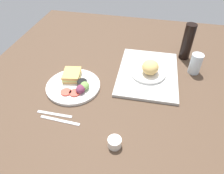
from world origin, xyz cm
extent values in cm
cube|color=#4C3828|center=(0.00, 0.00, -1.50)|extent=(190.00, 150.00, 3.00)
cube|color=#B2B2AD|center=(-17.74, 19.69, 0.80)|extent=(45.67, 33.92, 1.60)
cylinder|color=white|center=(-15.98, 19.69, 2.30)|extent=(19.56, 19.56, 1.40)
ellipsoid|color=#DBB266|center=(-15.59, 20.61, 6.62)|extent=(10.61, 9.16, 7.24)
cylinder|color=white|center=(2.13, -18.06, 0.80)|extent=(28.52, 28.52, 1.60)
cube|color=#DBB266|center=(-3.58, -20.63, 2.30)|extent=(12.66, 11.13, 1.40)
cube|color=#B2C66B|center=(-3.58, -20.63, 3.50)|extent=(12.66, 11.12, 1.00)
cube|color=tan|center=(-3.58, -20.63, 4.70)|extent=(12.37, 10.73, 1.40)
cylinder|color=#D14738|center=(8.54, -19.49, 2.00)|extent=(5.60, 5.60, 0.80)
cylinder|color=#D14738|center=(8.12, -14.92, 2.00)|extent=(5.60, 5.60, 0.80)
cylinder|color=black|center=(1.42, -13.07, 3.10)|extent=(5.20, 5.20, 3.00)
cylinder|color=#EFEACC|center=(1.42, -13.07, 4.20)|extent=(4.26, 4.26, 0.60)
ellipsoid|color=#729E4C|center=(3.55, -11.22, 3.40)|extent=(6.00, 4.80, 3.60)
ellipsoid|color=#6B2D47|center=(6.12, -12.36, 3.40)|extent=(6.00, 4.80, 3.60)
cylinder|color=silver|center=(-25.38, 45.29, 5.93)|extent=(6.50, 6.50, 11.87)
cylinder|color=black|center=(-39.98, 40.38, 11.16)|extent=(6.40, 6.40, 22.32)
cylinder|color=silver|center=(32.44, 10.70, 2.00)|extent=(5.60, 5.60, 4.00)
cube|color=#B7B7BC|center=(22.13, -20.06, 0.25)|extent=(1.45, 17.00, 0.50)
cube|color=#B7B7BC|center=(25.13, -16.06, 0.25)|extent=(2.27, 19.04, 0.50)
camera|label=1|loc=(79.91, 20.04, 74.38)|focal=33.71mm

